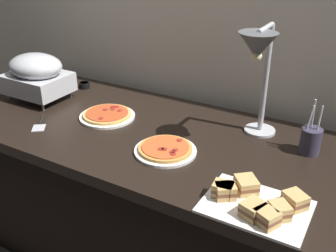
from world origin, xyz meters
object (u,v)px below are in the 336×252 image
(pizza_plate_front, at_px, (165,150))
(utensil_holder, at_px, (311,140))
(heat_lamp, at_px, (259,57))
(pizza_plate_center, at_px, (107,115))
(sandwich_platter, at_px, (255,202))
(sauce_cup_near, at_px, (84,85))
(chafing_dish, at_px, (37,74))
(serving_spatula, at_px, (40,124))

(pizza_plate_front, height_order, utensil_holder, utensil_holder)
(heat_lamp, xyz_separation_m, pizza_plate_center, (-0.70, -0.09, -0.37))
(heat_lamp, bearing_deg, utensil_holder, 12.41)
(sandwich_platter, height_order, sauce_cup_near, sandwich_platter)
(chafing_dish, distance_m, pizza_plate_front, 0.91)
(heat_lamp, relative_size, utensil_holder, 2.16)
(pizza_plate_center, bearing_deg, sandwich_platter, -20.34)
(chafing_dish, xyz_separation_m, heat_lamp, (1.17, 0.08, 0.24))
(pizza_plate_center, height_order, sauce_cup_near, sauce_cup_near)
(chafing_dish, relative_size, pizza_plate_center, 1.18)
(pizza_plate_center, relative_size, utensil_holder, 1.18)
(chafing_dish, bearing_deg, sauce_cup_near, 67.91)
(chafing_dish, xyz_separation_m, sauce_cup_near, (0.10, 0.25, -0.12))
(utensil_holder, height_order, serving_spatula, utensil_holder)
(pizza_plate_center, distance_m, serving_spatula, 0.32)
(sandwich_platter, bearing_deg, heat_lamp, 111.55)
(heat_lamp, bearing_deg, chafing_dish, -176.14)
(pizza_plate_center, bearing_deg, serving_spatula, -135.70)
(sandwich_platter, distance_m, serving_spatula, 1.09)
(serving_spatula, bearing_deg, chafing_dish, 136.19)
(sandwich_platter, relative_size, sauce_cup_near, 5.45)
(pizza_plate_front, relative_size, utensil_holder, 1.13)
(pizza_plate_front, height_order, serving_spatula, pizza_plate_front)
(chafing_dish, bearing_deg, pizza_plate_front, -10.34)
(pizza_plate_front, relative_size, sandwich_platter, 0.76)
(serving_spatula, bearing_deg, sauce_cup_near, 106.60)
(serving_spatula, bearing_deg, pizza_plate_center, 44.30)
(pizza_plate_front, height_order, sauce_cup_near, sauce_cup_near)
(heat_lamp, height_order, pizza_plate_center, heat_lamp)
(pizza_plate_center, bearing_deg, utensil_holder, 8.74)
(utensil_holder, bearing_deg, sauce_cup_near, 174.85)
(heat_lamp, height_order, sauce_cup_near, heat_lamp)
(serving_spatula, bearing_deg, utensil_holder, 17.48)
(chafing_dish, bearing_deg, utensil_holder, 5.31)
(pizza_plate_front, relative_size, sauce_cup_near, 4.12)
(sauce_cup_near, bearing_deg, utensil_holder, -5.15)
(heat_lamp, xyz_separation_m, pizza_plate_front, (-0.28, -0.24, -0.37))
(sauce_cup_near, xyz_separation_m, serving_spatula, (0.14, -0.48, -0.02))
(sandwich_platter, bearing_deg, serving_spatula, 174.94)
(pizza_plate_front, bearing_deg, utensil_holder, 29.74)
(heat_lamp, xyz_separation_m, sauce_cup_near, (-1.07, 0.17, -0.37))
(sandwich_platter, relative_size, serving_spatula, 2.21)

